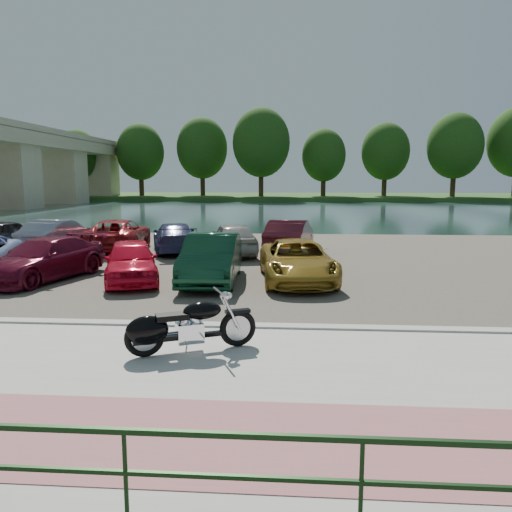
{
  "coord_description": "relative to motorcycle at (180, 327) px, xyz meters",
  "views": [
    {
      "loc": [
        1.4,
        -7.85,
        3.09
      ],
      "look_at": [
        0.49,
        4.96,
        1.1
      ],
      "focal_mm": 35.0,
      "sensor_mm": 36.0,
      "label": 1
    }
  ],
  "objects": [
    {
      "name": "car_3",
      "position": [
        -5.61,
        6.29,
        0.11
      ],
      "size": [
        2.92,
        4.71,
        1.27
      ],
      "primitive_type": "imported",
      "rotation": [
        0.0,
        0.0,
        -0.28
      ],
      "color": "maroon",
      "rests_on": "parking_lot"
    },
    {
      "name": "motorcycle",
      "position": [
        0.0,
        0.0,
        0.0
      ],
      "size": [
        2.2,
        1.16,
        1.05
      ],
      "rotation": [
        0.0,
        0.0,
        0.41
      ],
      "color": "black",
      "rests_on": "promenade"
    },
    {
      "name": "river",
      "position": [
        0.5,
        39.65,
        -0.56
      ],
      "size": [
        120.0,
        40.0,
        0.0
      ],
      "primitive_type": "cube",
      "color": "#1A2E2E",
      "rests_on": "ground"
    },
    {
      "name": "ground",
      "position": [
        0.5,
        -0.35,
        -0.56
      ],
      "size": [
        200.0,
        200.0,
        0.0
      ],
      "primitive_type": "plane",
      "color": "#595447",
      "rests_on": "ground"
    },
    {
      "name": "promenade",
      "position": [
        0.5,
        -1.35,
        -0.51
      ],
      "size": [
        60.0,
        6.0,
        0.1
      ],
      "primitive_type": "cube",
      "color": "#A1A098",
      "rests_on": "ground"
    },
    {
      "name": "car_11",
      "position": [
        -2.98,
        12.32,
        0.09
      ],
      "size": [
        2.87,
        4.56,
        1.23
      ],
      "primitive_type": "imported",
      "rotation": [
        0.0,
        0.0,
        3.43
      ],
      "color": "navy",
      "rests_on": "parking_lot"
    },
    {
      "name": "car_8",
      "position": [
        -10.45,
        12.53,
        0.13
      ],
      "size": [
        2.07,
        4.01,
        1.31
      ],
      "primitive_type": "imported",
      "rotation": [
        0.0,
        0.0,
        3.0
      ],
      "color": "black",
      "rests_on": "parking_lot"
    },
    {
      "name": "car_9",
      "position": [
        -7.94,
        12.11,
        0.16
      ],
      "size": [
        1.8,
        4.25,
        1.37
      ],
      "primitive_type": "imported",
      "rotation": [
        0.0,
        0.0,
        3.05
      ],
      "color": "slate",
      "rests_on": "parking_lot"
    },
    {
      "name": "car_6",
      "position": [
        2.09,
        6.54,
        0.1
      ],
      "size": [
        2.53,
        4.67,
        1.24
      ],
      "primitive_type": "imported",
      "rotation": [
        0.0,
        0.0,
        0.11
      ],
      "color": "olive",
      "rests_on": "parking_lot"
    },
    {
      "name": "railing",
      "position": [
        0.5,
        -4.35,
        0.23
      ],
      "size": [
        24.04,
        0.05,
        0.9
      ],
      "color": "black",
      "rests_on": "promenade"
    },
    {
      "name": "car_13",
      "position": [
        1.85,
        12.22,
        0.18
      ],
      "size": [
        2.12,
        4.46,
        1.41
      ],
      "primitive_type": "imported",
      "rotation": [
        0.0,
        0.0,
        2.99
      ],
      "color": "#4B141D",
      "rests_on": "parking_lot"
    },
    {
      "name": "car_4",
      "position": [
        -2.85,
        6.15,
        0.11
      ],
      "size": [
        2.59,
        4.0,
        1.27
      ],
      "primitive_type": "imported",
      "rotation": [
        0.0,
        0.0,
        0.32
      ],
      "color": "red",
      "rests_on": "parking_lot"
    },
    {
      "name": "far_trees",
      "position": [
        4.86,
        65.44,
        6.93
      ],
      "size": [
        70.25,
        10.68,
        12.52
      ],
      "color": "#322312",
      "rests_on": "far_bank"
    },
    {
      "name": "car_10",
      "position": [
        -5.53,
        12.6,
        0.15
      ],
      "size": [
        2.82,
        5.1,
        1.35
      ],
      "primitive_type": "imported",
      "rotation": [
        0.0,
        0.0,
        3.26
      ],
      "color": "maroon",
      "rests_on": "parking_lot"
    },
    {
      "name": "car_5",
      "position": [
        -0.45,
        6.29,
        0.19
      ],
      "size": [
        1.65,
        4.38,
        1.43
      ],
      "primitive_type": "imported",
      "rotation": [
        0.0,
        0.0,
        0.03
      ],
      "color": "#0E3420",
      "rests_on": "parking_lot"
    },
    {
      "name": "parking_lot",
      "position": [
        0.5,
        10.65,
        -0.54
      ],
      "size": [
        60.0,
        18.0,
        0.04
      ],
      "primitive_type": "cube",
      "color": "#48443A",
      "rests_on": "ground"
    },
    {
      "name": "far_bank",
      "position": [
        0.5,
        71.65,
        -0.26
      ],
      "size": [
        120.0,
        24.0,
        0.6
      ],
      "primitive_type": "cube",
      "color": "#24491A",
      "rests_on": "ground"
    },
    {
      "name": "kerb",
      "position": [
        0.5,
        1.65,
        -0.49
      ],
      "size": [
        60.0,
        0.3,
        0.14
      ],
      "primitive_type": "cube",
      "color": "#A1A098",
      "rests_on": "ground"
    },
    {
      "name": "pink_path",
      "position": [
        0.5,
        -2.85,
        -0.46
      ],
      "size": [
        60.0,
        2.0,
        0.01
      ],
      "primitive_type": "cube",
      "color": "#9B585F",
      "rests_on": "promenade"
    },
    {
      "name": "car_12",
      "position": [
        -0.43,
        11.73,
        0.15
      ],
      "size": [
        2.55,
        4.22,
        1.34
      ],
      "primitive_type": "imported",
      "rotation": [
        0.0,
        0.0,
        3.4
      ],
      "color": "#9C9C98",
      "rests_on": "parking_lot"
    }
  ]
}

